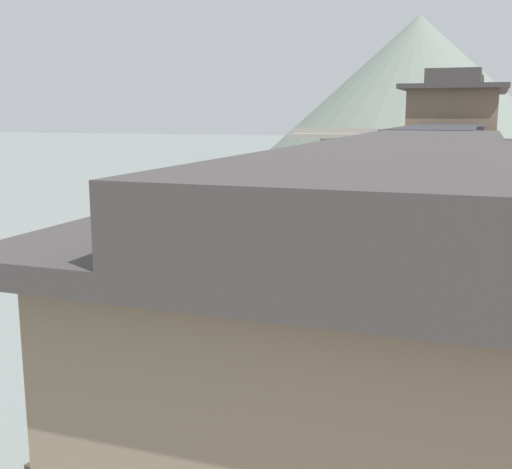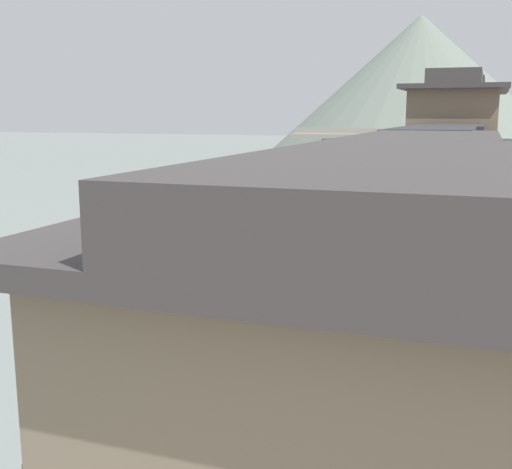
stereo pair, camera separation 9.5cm
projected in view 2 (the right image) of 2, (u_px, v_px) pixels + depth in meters
name	position (u px, v px, depth m)	size (l,w,h in m)	color
boat_moored_nearest	(134.00, 424.00, 14.85)	(1.87, 5.75, 0.72)	#423328
boat_moored_second	(369.00, 225.00, 41.57)	(1.21, 5.09, 0.53)	brown
boat_moored_third	(387.00, 205.00, 51.01)	(1.78, 3.91, 0.45)	#33281E
boat_moored_far	(360.00, 245.00, 35.57)	(1.73, 5.34, 0.45)	#232326
boat_midriver_drifting	(297.00, 284.00, 26.70)	(1.21, 3.60, 0.80)	brown
house_waterfront_nearest	(378.00, 389.00, 8.55)	(6.69, 8.23, 6.14)	#7F705B
house_waterfront_second	(422.00, 263.00, 15.70)	(6.38, 7.11, 6.14)	#7F705B
house_waterfront_tall	(427.00, 222.00, 21.53)	(5.54, 6.12, 6.14)	gray
house_waterfront_narrow	(445.00, 198.00, 27.78)	(5.86, 7.50, 6.14)	#7F705B
house_waterfront_far	(451.00, 157.00, 34.03)	(5.47, 6.48, 8.74)	#75604C
house_waterfront_end	(458.00, 151.00, 39.96)	(5.54, 6.21, 8.74)	#75604C
mooring_post_dock_mid	(313.00, 317.00, 19.47)	(0.20, 0.20, 0.99)	#473828
stone_bridge	(386.00, 144.00, 81.41)	(24.79, 2.40, 5.40)	gray
hill_far_west	(418.00, 89.00, 97.25)	(48.59, 48.59, 21.85)	slate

